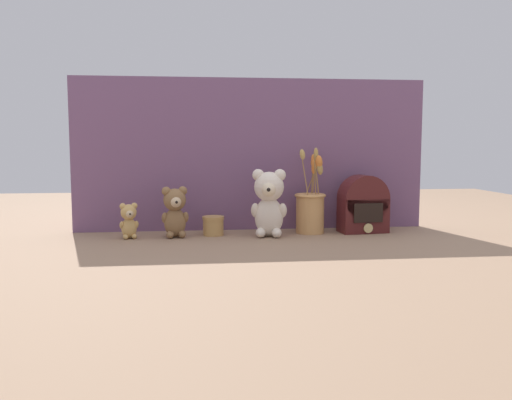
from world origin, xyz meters
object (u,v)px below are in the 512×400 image
object	(u,v)px
teddy_bear_medium	(175,211)
flower_vase	(310,208)
teddy_bear_small	(129,220)
vintage_radio	(363,206)
teddy_bear_large	(269,201)
decorative_tin_tall	(213,226)

from	to	relation	value
teddy_bear_medium	flower_vase	distance (m)	0.54
teddy_bear_small	vintage_radio	xyz separation A→B (m)	(0.93, 0.04, 0.04)
vintage_radio	teddy_bear_medium	bearing A→B (deg)	-177.79
teddy_bear_medium	flower_vase	xyz separation A→B (m)	(0.54, 0.04, -0.00)
teddy_bear_small	vintage_radio	world-z (taller)	vintage_radio
vintage_radio	teddy_bear_small	bearing A→B (deg)	-177.74
teddy_bear_large	teddy_bear_small	world-z (taller)	teddy_bear_large
teddy_bear_large	flower_vase	distance (m)	0.19
flower_vase	decorative_tin_tall	bearing A→B (deg)	-178.53
teddy_bear_small	vintage_radio	size ratio (longest dim) A/B	0.58
decorative_tin_tall	vintage_radio	bearing A→B (deg)	-0.07
decorative_tin_tall	teddy_bear_medium	bearing A→B (deg)	-168.58
teddy_bear_large	teddy_bear_medium	distance (m)	0.37
flower_vase	vintage_radio	world-z (taller)	flower_vase
teddy_bear_medium	decorative_tin_tall	size ratio (longest dim) A/B	2.29
teddy_bear_medium	decorative_tin_tall	bearing A→B (deg)	11.42
flower_vase	vintage_radio	size ratio (longest dim) A/B	1.48
teddy_bear_small	decorative_tin_tall	size ratio (longest dim) A/B	1.59
teddy_bear_small	teddy_bear_large	bearing A→B (deg)	-1.61
teddy_bear_small	decorative_tin_tall	xyz separation A→B (m)	(0.32, 0.04, -0.03)
vintage_radio	teddy_bear_large	bearing A→B (deg)	-172.53
flower_vase	decorative_tin_tall	xyz separation A→B (m)	(-0.39, -0.01, -0.06)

